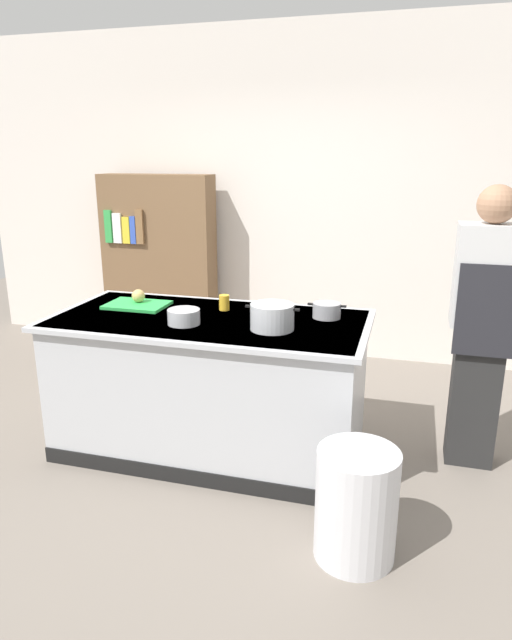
# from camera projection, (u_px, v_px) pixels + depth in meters

# --- Properties ---
(ground_plane) EXTENTS (10.00, 10.00, 0.00)m
(ground_plane) POSITION_uv_depth(u_px,v_px,m) (212.00, 447.00, 3.73)
(ground_plane) COLOR slate
(back_wall) EXTENTS (6.40, 0.12, 3.00)m
(back_wall) POSITION_uv_depth(u_px,v_px,m) (285.00, 196.00, 5.24)
(back_wall) COLOR silver
(back_wall) RESTS_ON ground_plane
(counter_island) EXTENTS (1.98, 0.98, 0.90)m
(counter_island) POSITION_uv_depth(u_px,v_px,m) (210.00, 383.00, 3.60)
(counter_island) COLOR #B7BABF
(counter_island) RESTS_ON ground_plane
(cutting_board) EXTENTS (0.40, 0.28, 0.02)m
(cutting_board) POSITION_uv_depth(u_px,v_px,m) (137.00, 305.00, 3.74)
(cutting_board) COLOR green
(cutting_board) RESTS_ON counter_island
(onion) EXTENTS (0.09, 0.09, 0.09)m
(onion) POSITION_uv_depth(u_px,v_px,m) (138.00, 296.00, 3.76)
(onion) COLOR tan
(onion) RESTS_ON cutting_board
(stock_pot) EXTENTS (0.32, 0.25, 0.15)m
(stock_pot) POSITION_uv_depth(u_px,v_px,m) (272.00, 317.00, 3.23)
(stock_pot) COLOR #B7BABF
(stock_pot) RESTS_ON counter_island
(sauce_pan) EXTENTS (0.24, 0.17, 0.09)m
(sauce_pan) POSITION_uv_depth(u_px,v_px,m) (327.00, 310.00, 3.47)
(sauce_pan) COLOR #99999E
(sauce_pan) RESTS_ON counter_island
(mixing_bowl) EXTENTS (0.19, 0.19, 0.09)m
(mixing_bowl) POSITION_uv_depth(u_px,v_px,m) (184.00, 317.00, 3.34)
(mixing_bowl) COLOR #B7BABF
(mixing_bowl) RESTS_ON counter_island
(juice_cup) EXTENTS (0.07, 0.07, 0.10)m
(juice_cup) POSITION_uv_depth(u_px,v_px,m) (224.00, 303.00, 3.64)
(juice_cup) COLOR yellow
(juice_cup) RESTS_ON counter_island
(trash_bin) EXTENTS (0.39, 0.39, 0.56)m
(trash_bin) POSITION_uv_depth(u_px,v_px,m) (356.00, 505.00, 2.65)
(trash_bin) COLOR silver
(trash_bin) RESTS_ON ground_plane
(person_chef) EXTENTS (0.38, 0.25, 1.72)m
(person_chef) POSITION_uv_depth(u_px,v_px,m) (483.00, 323.00, 3.32)
(person_chef) COLOR #262626
(person_chef) RESTS_ON ground_plane
(bookshelf) EXTENTS (1.10, 0.31, 1.70)m
(bookshelf) POSITION_uv_depth(u_px,v_px,m) (159.00, 264.00, 5.45)
(bookshelf) COLOR brown
(bookshelf) RESTS_ON ground_plane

